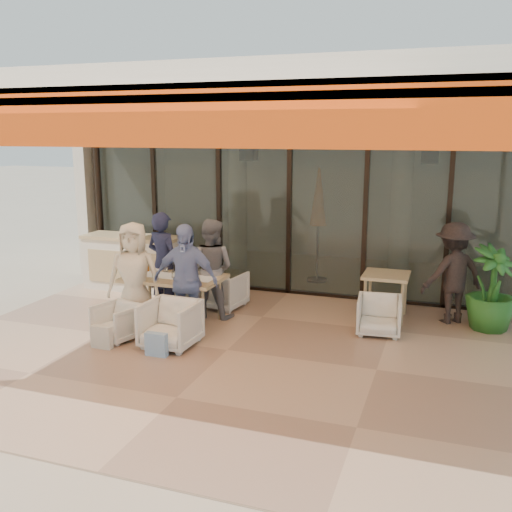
{
  "coord_description": "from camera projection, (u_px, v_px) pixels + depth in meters",
  "views": [
    {
      "loc": [
        2.76,
        -6.73,
        2.9
      ],
      "look_at": [
        0.1,
        0.9,
        1.15
      ],
      "focal_mm": 40.0,
      "sensor_mm": 36.0,
      "label": 1
    }
  ],
  "objects": [
    {
      "name": "ground",
      "position": [
        227.0,
        352.0,
        7.71
      ],
      "size": [
        70.0,
        70.0,
        0.0
      ],
      "primitive_type": "plane",
      "color": "#C6B293",
      "rests_on": "ground"
    },
    {
      "name": "terrace_floor",
      "position": [
        227.0,
        351.0,
        7.71
      ],
      "size": [
        8.0,
        6.0,
        0.01
      ],
      "primitive_type": "cube",
      "color": "tan",
      "rests_on": "ground"
    },
    {
      "name": "terrace_structure",
      "position": [
        216.0,
        103.0,
        6.78
      ],
      "size": [
        8.0,
        6.0,
        3.4
      ],
      "color": "silver",
      "rests_on": "ground"
    },
    {
      "name": "glass_storefront",
      "position": [
        289.0,
        207.0,
        10.14
      ],
      "size": [
        8.08,
        0.1,
        3.2
      ],
      "color": "#9EADA3",
      "rests_on": "ground"
    },
    {
      "name": "interior_block",
      "position": [
        320.0,
        165.0,
        12.14
      ],
      "size": [
        9.05,
        3.62,
        3.52
      ],
      "color": "silver",
      "rests_on": "ground"
    },
    {
      "name": "host_counter",
      "position": [
        133.0,
        262.0,
        10.63
      ],
      "size": [
        1.85,
        0.65,
        1.04
      ],
      "color": "silver",
      "rests_on": "ground"
    },
    {
      "name": "dining_table",
      "position": [
        174.0,
        280.0,
        8.76
      ],
      "size": [
        1.5,
        0.9,
        0.93
      ],
      "color": "tan",
      "rests_on": "ground"
    },
    {
      "name": "chair_far_left",
      "position": [
        178.0,
        286.0,
        9.84
      ],
      "size": [
        0.76,
        0.73,
        0.63
      ],
      "primitive_type": "imported",
      "rotation": [
        0.0,
        0.0,
        3.46
      ],
      "color": "white",
      "rests_on": "ground"
    },
    {
      "name": "chair_far_right",
      "position": [
        223.0,
        288.0,
        9.56
      ],
      "size": [
        0.75,
        0.72,
        0.69
      ],
      "primitive_type": "imported",
      "rotation": [
        0.0,
        0.0,
        3.0
      ],
      "color": "white",
      "rests_on": "ground"
    },
    {
      "name": "chair_near_left",
      "position": [
        117.0,
        320.0,
        8.09
      ],
      "size": [
        0.7,
        0.67,
        0.58
      ],
      "primitive_type": "imported",
      "rotation": [
        0.0,
        0.0,
        -0.3
      ],
      "color": "white",
      "rests_on": "ground"
    },
    {
      "name": "chair_near_right",
      "position": [
        170.0,
        322.0,
        7.81
      ],
      "size": [
        0.73,
        0.68,
        0.72
      ],
      "primitive_type": "imported",
      "rotation": [
        0.0,
        0.0,
        -0.04
      ],
      "color": "white",
      "rests_on": "ground"
    },
    {
      "name": "diner_navy",
      "position": [
        163.0,
        263.0,
        9.27
      ],
      "size": [
        0.69,
        0.53,
        1.67
      ],
      "primitive_type": "imported",
      "rotation": [
        0.0,
        0.0,
        2.89
      ],
      "color": "#1A1F39",
      "rests_on": "ground"
    },
    {
      "name": "diner_grey",
      "position": [
        211.0,
        269.0,
        9.01
      ],
      "size": [
        0.78,
        0.61,
        1.59
      ],
      "primitive_type": "imported",
      "rotation": [
        0.0,
        0.0,
        3.15
      ],
      "color": "slate",
      "rests_on": "ground"
    },
    {
      "name": "diner_cream",
      "position": [
        134.0,
        277.0,
        8.44
      ],
      "size": [
        0.9,
        0.69,
        1.63
      ],
      "primitive_type": "imported",
      "rotation": [
        0.0,
        0.0,
        0.24
      ],
      "color": "beige",
      "rests_on": "ground"
    },
    {
      "name": "diner_periwinkle",
      "position": [
        185.0,
        281.0,
        8.17
      ],
      "size": [
        0.99,
        0.45,
        1.65
      ],
      "primitive_type": "imported",
      "rotation": [
        0.0,
        0.0,
        0.05
      ],
      "color": "#758FC4",
      "rests_on": "ground"
    },
    {
      "name": "tote_bag_cream",
      "position": [
        102.0,
        338.0,
        7.75
      ],
      "size": [
        0.3,
        0.1,
        0.34
      ],
      "primitive_type": "cube",
      "color": "silver",
      "rests_on": "ground"
    },
    {
      "name": "tote_bag_blue",
      "position": [
        156.0,
        345.0,
        7.48
      ],
      "size": [
        0.3,
        0.1,
        0.34
      ],
      "primitive_type": "cube",
      "color": "#99BFD8",
      "rests_on": "ground"
    },
    {
      "name": "side_table",
      "position": [
        386.0,
        280.0,
        8.93
      ],
      "size": [
        0.7,
        0.7,
        0.74
      ],
      "color": "tan",
      "rests_on": "ground"
    },
    {
      "name": "side_chair",
      "position": [
        379.0,
        314.0,
        8.3
      ],
      "size": [
        0.67,
        0.64,
        0.64
      ],
      "primitive_type": "imported",
      "rotation": [
        0.0,
        0.0,
        0.1
      ],
      "color": "white",
      "rests_on": "ground"
    },
    {
      "name": "standing_woman",
      "position": [
        453.0,
        274.0,
        8.72
      ],
      "size": [
        1.18,
        1.06,
        1.59
      ],
      "primitive_type": "imported",
      "rotation": [
        0.0,
        0.0,
        3.74
      ],
      "color": "black",
      "rests_on": "ground"
    },
    {
      "name": "potted_palm",
      "position": [
        492.0,
        289.0,
        8.41
      ],
      "size": [
        1.02,
        1.02,
        1.29
      ],
      "primitive_type": "imported",
      "rotation": [
        0.0,
        0.0,
        0.82
      ],
      "color": "#1E5919",
      "rests_on": "ground"
    }
  ]
}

